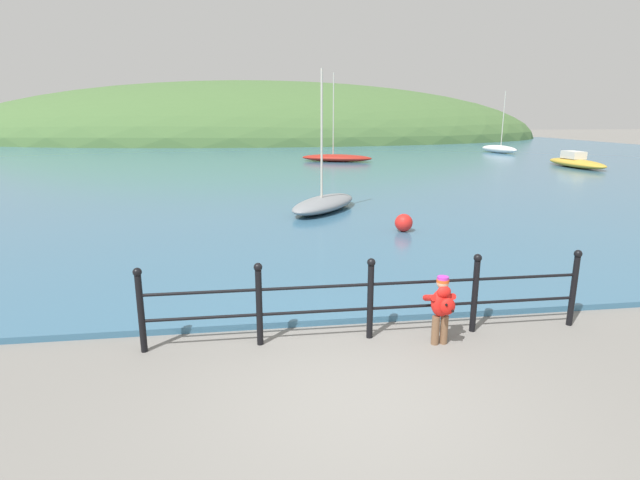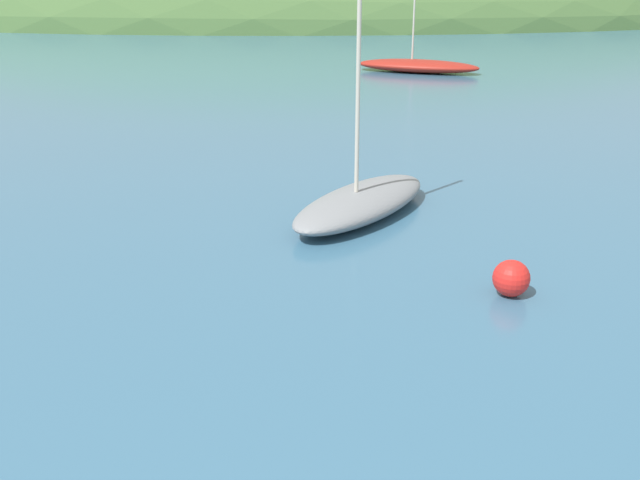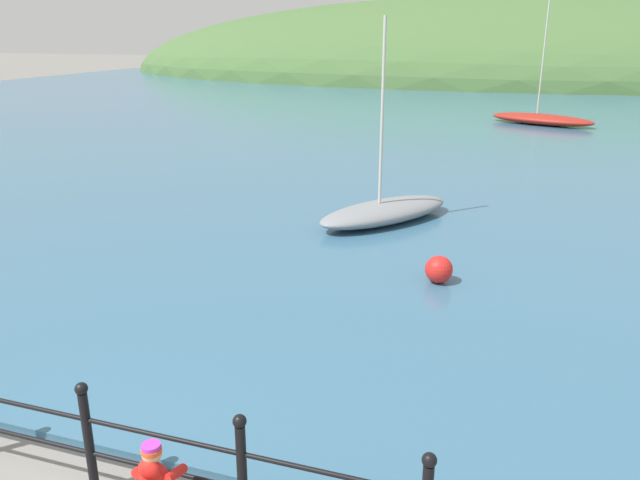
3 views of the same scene
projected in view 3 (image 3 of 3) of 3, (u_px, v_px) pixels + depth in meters
name	position (u px, v px, depth m)	size (l,w,h in m)	color
water	(448.00, 112.00, 33.63)	(80.00, 60.00, 0.10)	#386684
far_hillside	(490.00, 74.00, 63.40)	(77.69, 42.73, 15.08)	#476B38
iron_railing	(88.00, 435.00, 5.86)	(6.48, 0.12, 1.21)	black
boat_red_dinghy	(542.00, 119.00, 28.91)	(5.01, 3.19, 5.75)	maroon
boat_twin_mast	(385.00, 211.00, 14.21)	(3.12, 3.71, 4.45)	gray
mooring_buoy	(439.00, 269.00, 10.76)	(0.48, 0.48, 0.48)	red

